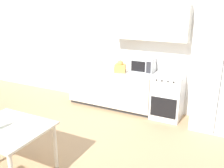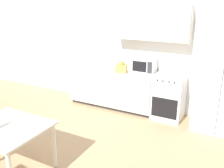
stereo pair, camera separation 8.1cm
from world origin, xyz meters
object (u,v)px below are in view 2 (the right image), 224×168
(microwave, at_px, (145,65))
(dining_table, at_px, (7,133))
(coffee_mug, at_px, (113,69))
(oven_range, at_px, (169,97))
(refrigerator, at_px, (223,82))

(microwave, relative_size, dining_table, 0.45)
(microwave, relative_size, coffee_mug, 4.38)
(oven_range, xyz_separation_m, microwave, (-0.60, 0.10, 0.58))
(oven_range, height_order, microwave, microwave)
(refrigerator, height_order, dining_table, refrigerator)
(oven_range, bearing_deg, refrigerator, -2.29)
(oven_range, distance_m, coffee_mug, 1.34)
(microwave, height_order, coffee_mug, microwave)
(oven_range, xyz_separation_m, dining_table, (-1.47, -2.81, 0.16))
(microwave, bearing_deg, dining_table, -106.71)
(refrigerator, height_order, microwave, refrigerator)
(coffee_mug, distance_m, dining_table, 2.71)
(oven_range, distance_m, microwave, 0.84)
(oven_range, bearing_deg, coffee_mug, -174.36)
(oven_range, relative_size, dining_table, 0.89)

